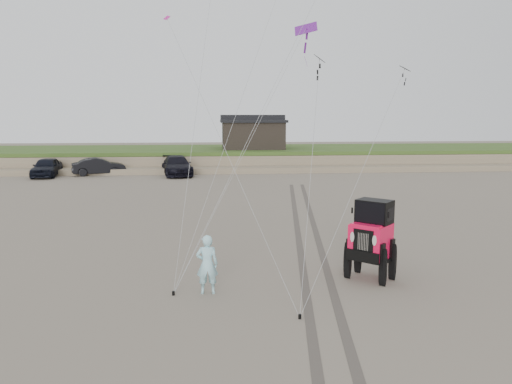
# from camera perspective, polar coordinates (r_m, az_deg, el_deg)

# --- Properties ---
(ground) EXTENTS (160.00, 160.00, 0.00)m
(ground) POSITION_cam_1_polar(r_m,az_deg,el_deg) (14.19, 3.92, -12.29)
(ground) COLOR #6B6054
(ground) RESTS_ON ground
(dune_ridge) EXTENTS (160.00, 14.25, 1.73)m
(dune_ridge) POSITION_cam_1_polar(r_m,az_deg,el_deg) (50.79, -2.68, 4.00)
(dune_ridge) COLOR #7A6B54
(dune_ridge) RESTS_ON ground
(cabin) EXTENTS (6.40, 5.40, 3.35)m
(cabin) POSITION_cam_1_polar(r_m,az_deg,el_deg) (50.27, -0.38, 6.72)
(cabin) COLOR black
(cabin) RESTS_ON dune_ridge
(truck_a) EXTENTS (2.19, 4.76, 1.58)m
(truck_a) POSITION_cam_1_polar(r_m,az_deg,el_deg) (44.83, -22.81, 2.63)
(truck_a) COLOR black
(truck_a) RESTS_ON ground
(truck_b) EXTENTS (4.66, 2.69, 1.45)m
(truck_b) POSITION_cam_1_polar(r_m,az_deg,el_deg) (44.58, -17.53, 2.80)
(truck_b) COLOR black
(truck_b) RESTS_ON ground
(truck_c) EXTENTS (3.20, 5.88, 1.62)m
(truck_c) POSITION_cam_1_polar(r_m,az_deg,el_deg) (42.85, -9.02, 2.98)
(truck_c) COLOR black
(truck_c) RESTS_ON ground
(jeep) EXTENTS (5.36, 5.51, 2.00)m
(jeep) POSITION_cam_1_polar(r_m,az_deg,el_deg) (16.00, 12.95, -6.27)
(jeep) COLOR #FF0F43
(jeep) RESTS_ON ground
(man) EXTENTS (0.63, 0.42, 1.73)m
(man) POSITION_cam_1_polar(r_m,az_deg,el_deg) (14.50, -5.61, -8.23)
(man) COLOR #92D7E2
(man) RESTS_ON ground
(stake_main) EXTENTS (0.08, 0.08, 0.12)m
(stake_main) POSITION_cam_1_polar(r_m,az_deg,el_deg) (14.73, -9.42, -11.34)
(stake_main) COLOR black
(stake_main) RESTS_ON ground
(stake_aux) EXTENTS (0.08, 0.08, 0.12)m
(stake_aux) POSITION_cam_1_polar(r_m,az_deg,el_deg) (13.03, 5.03, -14.00)
(stake_aux) COLOR black
(stake_aux) RESTS_ON ground
(tire_tracks) EXTENTS (5.22, 29.74, 0.01)m
(tire_tracks) POSITION_cam_1_polar(r_m,az_deg,el_deg) (22.07, 5.83, -4.58)
(tire_tracks) COLOR #4C443D
(tire_tracks) RESTS_ON ground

